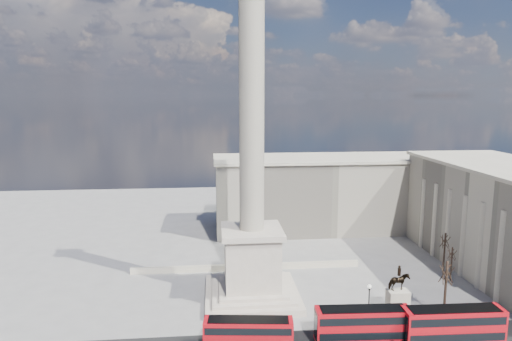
{
  "coord_description": "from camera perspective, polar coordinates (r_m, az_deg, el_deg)",
  "views": [
    {
      "loc": [
        -5.52,
        -59.96,
        30.26
      ],
      "look_at": [
        0.5,
        3.72,
        19.73
      ],
      "focal_mm": 32.0,
      "sensor_mm": 36.0,
      "label": 1
    }
  ],
  "objects": [
    {
      "name": "pedestrian_crossing",
      "position": [
        65.09,
        12.31,
        -17.74
      ],
      "size": [
        0.71,
        1.08,
        1.7
      ],
      "primitive_type": "imported",
      "rotation": [
        0.0,
        0.0,
        1.89
      ],
      "color": "black",
      "rests_on": "ground"
    },
    {
      "name": "red_bus_b",
      "position": [
        60.36,
        13.27,
        -18.33
      ],
      "size": [
        11.73,
        3.22,
        4.71
      ],
      "rotation": [
        0.0,
        0.0,
        -0.05
      ],
      "color": "#B30912",
      "rests_on": "ground"
    },
    {
      "name": "bare_tree_far",
      "position": [
        85.47,
        22.58,
        -8.01
      ],
      "size": [
        1.81,
        1.81,
        7.38
      ],
      "rotation": [
        0.0,
        0.0,
        -0.36
      ],
      "color": "#332319",
      "rests_on": "ground"
    },
    {
      "name": "ground",
      "position": [
        67.39,
        -0.13,
        -17.34
      ],
      "size": [
        180.0,
        180.0,
        0.0
      ],
      "primitive_type": "plane",
      "color": "gray",
      "rests_on": "ground"
    },
    {
      "name": "pedestrian_walking",
      "position": [
        67.51,
        21.59,
        -17.17
      ],
      "size": [
        0.74,
        0.66,
        1.71
      ],
      "primitive_type": "imported",
      "rotation": [
        0.0,
        0.0,
        0.5
      ],
      "color": "black",
      "rests_on": "ground"
    },
    {
      "name": "building_northeast",
      "position": [
        105.47,
        8.73,
        -2.77
      ],
      "size": [
        51.0,
        17.0,
        16.6
      ],
      "color": "beige",
      "rests_on": "ground"
    },
    {
      "name": "red_bus_a",
      "position": [
        57.38,
        -0.89,
        -19.89
      ],
      "size": [
        10.73,
        3.53,
        4.27
      ],
      "rotation": [
        0.0,
        0.0,
        -0.11
      ],
      "color": "#B30912",
      "rests_on": "ground"
    },
    {
      "name": "nelsons_column",
      "position": [
        67.46,
        -0.53,
        -5.55
      ],
      "size": [
        14.0,
        14.0,
        49.85
      ],
      "color": "beige",
      "rests_on": "ground"
    },
    {
      "name": "victorian_lamp",
      "position": [
        63.96,
        13.92,
        -15.69
      ],
      "size": [
        0.51,
        0.51,
        5.92
      ],
      "rotation": [
        0.0,
        0.0,
        -0.09
      ],
      "color": "black",
      "rests_on": "ground"
    },
    {
      "name": "equestrian_statue",
      "position": [
        67.94,
        17.3,
        -15.15
      ],
      "size": [
        3.55,
        2.66,
        7.5
      ],
      "color": "beige",
      "rests_on": "ground"
    },
    {
      "name": "balustrade_wall",
      "position": [
        81.75,
        -1.19,
        -11.97
      ],
      "size": [
        40.0,
        0.6,
        1.1
      ],
      "primitive_type": "cube",
      "color": "beige",
      "rests_on": "ground"
    },
    {
      "name": "bare_tree_near",
      "position": [
        67.6,
        22.73,
        -11.58
      ],
      "size": [
        2.02,
        2.02,
        8.83
      ],
      "rotation": [
        0.0,
        0.0,
        0.42
      ],
      "color": "#332319",
      "rests_on": "ground"
    },
    {
      "name": "bare_tree_mid",
      "position": [
        82.56,
        23.32,
        -9.46
      ],
      "size": [
        1.58,
        1.58,
        6.0
      ],
      "rotation": [
        0.0,
        0.0,
        0.16
      ],
      "color": "#332319",
      "rests_on": "ground"
    },
    {
      "name": "red_bus_c",
      "position": [
        63.23,
        23.44,
        -17.43
      ],
      "size": [
        12.22,
        3.15,
        4.93
      ],
      "rotation": [
        0.0,
        0.0,
        -0.03
      ],
      "color": "#B30912",
      "rests_on": "ground"
    },
    {
      "name": "pedestrian_standing",
      "position": [
        69.73,
        25.28,
        -16.58
      ],
      "size": [
        0.98,
        0.9,
        1.62
      ],
      "primitive_type": "imported",
      "rotation": [
        0.0,
        0.0,
        3.61
      ],
      "color": "black",
      "rests_on": "ground"
    }
  ]
}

